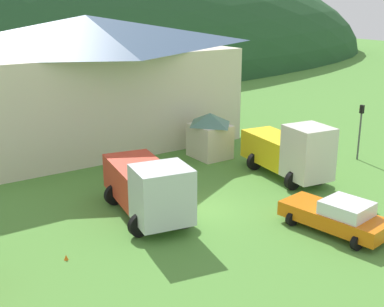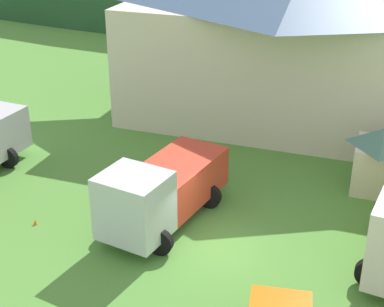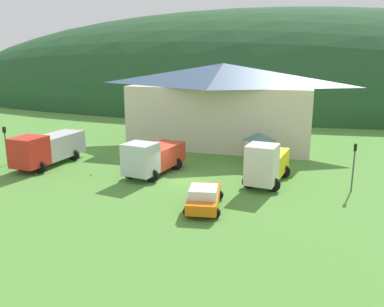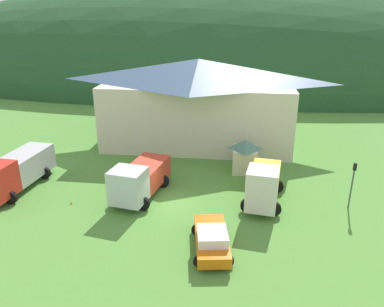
% 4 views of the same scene
% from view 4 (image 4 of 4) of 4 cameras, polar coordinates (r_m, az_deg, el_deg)
% --- Properties ---
extents(ground_plane, '(200.00, 200.00, 0.00)m').
position_cam_4_polar(ground_plane, '(29.90, -3.39, -7.47)').
color(ground_plane, '#518C38').
extents(forested_hill_backdrop, '(157.23, 60.00, 39.52)m').
position_cam_4_polar(forested_hill_backdrop, '(86.01, 3.90, 11.56)').
color(forested_hill_backdrop, '#234C28').
rests_on(forested_hill_backdrop, ground).
extents(depot_building, '(21.48, 11.17, 9.31)m').
position_cam_4_polar(depot_building, '(41.78, 0.98, 8.01)').
color(depot_building, beige).
rests_on(depot_building, ground).
extents(play_shed_cream, '(2.38, 2.77, 3.08)m').
position_cam_4_polar(play_shed_cream, '(35.15, 8.03, -0.27)').
color(play_shed_cream, beige).
rests_on(play_shed_cream, ground).
extents(crane_truck_red, '(3.62, 8.09, 3.18)m').
position_cam_4_polar(crane_truck_red, '(34.48, -25.34, -2.38)').
color(crane_truck_red, red).
rests_on(crane_truck_red, ground).
extents(tow_truck_silver, '(4.00, 7.15, 3.17)m').
position_cam_4_polar(tow_truck_silver, '(30.30, -8.01, -3.80)').
color(tow_truck_silver, silver).
rests_on(tow_truck_silver, ground).
extents(flatbed_truck_yellow, '(3.52, 6.80, 3.58)m').
position_cam_4_polar(flatbed_truck_yellow, '(29.43, 10.79, -4.49)').
color(flatbed_truck_yellow, silver).
rests_on(flatbed_truck_yellow, ground).
extents(service_pickup_orange, '(2.94, 5.26, 1.66)m').
position_cam_4_polar(service_pickup_orange, '(24.16, 3.00, -12.80)').
color(service_pickup_orange, orange).
rests_on(service_pickup_orange, ground).
extents(traffic_light_east, '(0.20, 0.32, 3.73)m').
position_cam_4_polar(traffic_light_east, '(30.50, 23.16, -3.81)').
color(traffic_light_east, '#4C4C51').
rests_on(traffic_light_east, ground).
extents(traffic_cone_near_pickup, '(0.36, 0.36, 0.47)m').
position_cam_4_polar(traffic_cone_near_pickup, '(31.13, -17.79, -7.31)').
color(traffic_cone_near_pickup, orange).
rests_on(traffic_cone_near_pickup, ground).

